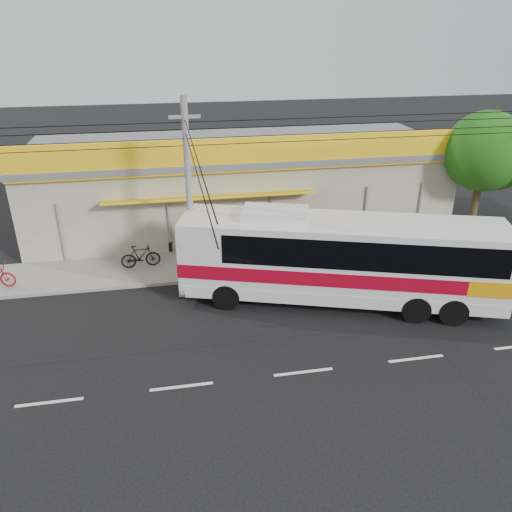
{
  "coord_description": "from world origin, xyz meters",
  "views": [
    {
      "loc": [
        -3.96,
        -15.29,
        10.49
      ],
      "look_at": [
        -0.76,
        2.0,
        2.24
      ],
      "focal_mm": 35.0,
      "sensor_mm": 36.0,
      "label": 1
    }
  ],
  "objects_px": {
    "coach_bus": "(345,256)",
    "tree_far": "(488,154)",
    "motorbike_dark": "(141,256)",
    "utility_pole": "(186,133)"
  },
  "relations": [
    {
      "from": "motorbike_dark",
      "to": "tree_far",
      "type": "bearing_deg",
      "value": -91.37
    },
    {
      "from": "coach_bus",
      "to": "motorbike_dark",
      "type": "height_order",
      "value": "coach_bus"
    },
    {
      "from": "coach_bus",
      "to": "motorbike_dark",
      "type": "distance_m",
      "value": 9.47
    },
    {
      "from": "utility_pole",
      "to": "tree_far",
      "type": "distance_m",
      "value": 15.44
    },
    {
      "from": "utility_pole",
      "to": "tree_far",
      "type": "relative_size",
      "value": 5.11
    },
    {
      "from": "coach_bus",
      "to": "utility_pole",
      "type": "relative_size",
      "value": 0.38
    },
    {
      "from": "motorbike_dark",
      "to": "tree_far",
      "type": "relative_size",
      "value": 0.27
    },
    {
      "from": "coach_bus",
      "to": "tree_far",
      "type": "distance_m",
      "value": 10.8
    },
    {
      "from": "coach_bus",
      "to": "tree_far",
      "type": "xyz_separation_m",
      "value": [
        9.14,
        5.22,
        2.41
      ]
    },
    {
      "from": "coach_bus",
      "to": "tree_far",
      "type": "bearing_deg",
      "value": 47.74
    }
  ]
}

